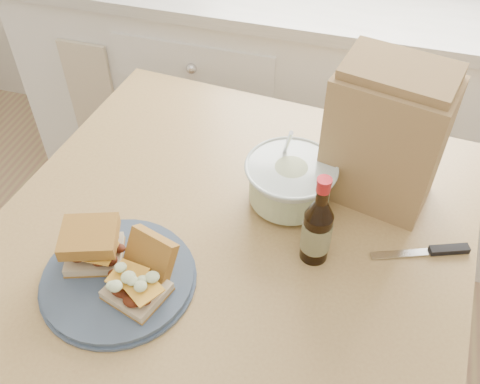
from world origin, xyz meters
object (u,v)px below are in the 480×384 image
(coleslaw_bowl, at_px, (290,184))
(paper_bag, at_px, (384,140))
(beer_bottle, at_px, (317,229))
(dining_table, at_px, (230,266))
(plate, at_px, (118,278))

(coleslaw_bowl, height_order, paper_bag, paper_bag)
(beer_bottle, bearing_deg, paper_bag, 49.27)
(coleslaw_bowl, relative_size, paper_bag, 0.67)
(dining_table, height_order, paper_bag, paper_bag)
(dining_table, xyz_separation_m, beer_bottle, (0.18, -0.01, 0.20))
(dining_table, xyz_separation_m, paper_bag, (0.28, 0.21, 0.27))
(plate, xyz_separation_m, coleslaw_bowl, (0.27, 0.31, 0.04))
(coleslaw_bowl, bearing_deg, paper_bag, 24.79)
(dining_table, bearing_deg, coleslaw_bowl, 55.93)
(plate, relative_size, beer_bottle, 1.38)
(dining_table, distance_m, plate, 0.28)
(plate, relative_size, paper_bag, 0.98)
(coleslaw_bowl, distance_m, beer_bottle, 0.16)
(plate, distance_m, coleslaw_bowl, 0.41)
(dining_table, relative_size, plate, 3.62)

